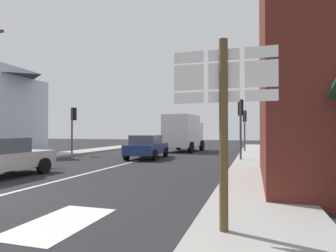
{
  "coord_description": "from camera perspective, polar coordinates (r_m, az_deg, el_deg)",
  "views": [
    {
      "loc": [
        6.5,
        -5.64,
        1.72
      ],
      "look_at": [
        2.33,
        8.33,
        1.98
      ],
      "focal_mm": 30.86,
      "sensor_mm": 36.0,
      "label": 1
    }
  ],
  "objects": [
    {
      "name": "sidewalk_right",
      "position": [
        13.74,
        17.3,
        -7.88
      ],
      "size": [
        2.35,
        44.0,
        0.14
      ],
      "primitive_type": "cube",
      "color": "#9E9B96",
      "rests_on": "ground"
    },
    {
      "name": "route_sign_post",
      "position": [
        4.71,
        10.94,
        2.41
      ],
      "size": [
        1.66,
        0.14,
        3.2
      ],
      "color": "brown",
      "rests_on": "ground"
    },
    {
      "name": "traffic_light_near_right",
      "position": [
        16.89,
        14.16,
        1.99
      ],
      "size": [
        0.3,
        0.49,
        3.51
      ],
      "color": "#47474C",
      "rests_on": "ground"
    },
    {
      "name": "sidewalk_left",
      "position": [
        19.02,
        -27.36,
        -5.89
      ],
      "size": [
        2.35,
        44.0,
        0.14
      ],
      "primitive_type": "cube",
      "color": "#9E9B96",
      "rests_on": "ground"
    },
    {
      "name": "traffic_light_far_right",
      "position": [
        24.15,
        14.91,
        0.9
      ],
      "size": [
        0.3,
        0.49,
        3.4
      ],
      "color": "#47474C",
      "rests_on": "ground"
    },
    {
      "name": "delivery_truck",
      "position": [
        24.52,
        3.09,
        -1.19
      ],
      "size": [
        2.81,
        5.15,
        3.05
      ],
      "color": "silver",
      "rests_on": "ground"
    },
    {
      "name": "sedan_far",
      "position": [
        18.24,
        -4.18,
        -4.04
      ],
      "size": [
        2.16,
        4.3,
        1.47
      ],
      "color": "navy",
      "rests_on": "ground"
    },
    {
      "name": "lane_turn_arrow",
      "position": [
        6.06,
        -20.42,
        -17.43
      ],
      "size": [
        1.2,
        2.2,
        0.01
      ],
      "primitive_type": "cube",
      "color": "silver",
      "rests_on": "ground"
    },
    {
      "name": "lane_centre_stripe",
      "position": [
        13.44,
        -12.58,
        -8.33
      ],
      "size": [
        0.16,
        12.0,
        0.01
      ],
      "primitive_type": "cube",
      "color": "silver",
      "rests_on": "ground"
    },
    {
      "name": "traffic_light_near_left",
      "position": [
        21.5,
        -18.21,
        1.13
      ],
      "size": [
        0.3,
        0.49,
        3.39
      ],
      "color": "#47474C",
      "rests_on": "ground"
    },
    {
      "name": "ground_plane",
      "position": [
        17.03,
        -5.95,
        -6.82
      ],
      "size": [
        80.0,
        80.0,
        0.0
      ],
      "primitive_type": "plane",
      "color": "#232326"
    }
  ]
}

